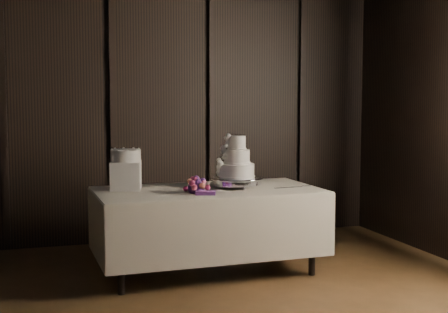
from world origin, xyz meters
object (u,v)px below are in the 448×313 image
box_pedestal (126,176)px  small_cake (126,156)px  display_table (208,227)px  wedding_cake (235,161)px  cake_stand (237,182)px  bouquet (196,186)px

box_pedestal → small_cake: 0.18m
box_pedestal → small_cake: small_cake is taller
display_table → small_cake: small_cake is taller
wedding_cake → small_cake: bearing=176.9°
small_cake → cake_stand: bearing=-9.2°
display_table → box_pedestal: bearing=162.3°
bouquet → small_cake: bearing=145.2°
bouquet → small_cake: small_cake is taller
display_table → wedding_cake: size_ratio=5.30×
bouquet → box_pedestal: bearing=145.2°
cake_stand → wedding_cake: 0.20m
display_table → wedding_cake: wedding_cake is taller
display_table → small_cake: 0.98m
display_table → bouquet: 0.47m
cake_stand → bouquet: bearing=-153.5°
bouquet → cake_stand: bearing=26.5°
wedding_cake → small_cake: (-0.96, 0.18, 0.06)m
wedding_cake → bouquet: 0.50m
cake_stand → small_cake: size_ratio=1.81×
box_pedestal → small_cake: bearing=0.0°
display_table → cake_stand: (0.29, 0.04, 0.39)m
cake_stand → box_pedestal: (-0.99, 0.16, 0.08)m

